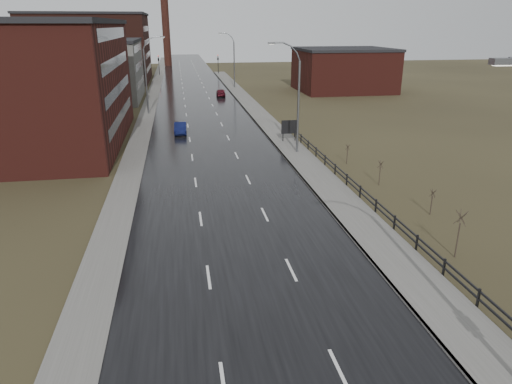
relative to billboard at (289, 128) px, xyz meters
name	(u,v)px	position (x,y,z in m)	size (l,w,h in m)	color
road	(202,114)	(-9.10, 19.19, -1.71)	(14.00, 300.00, 0.06)	black
sidewalk_right	(297,155)	(-0.50, -5.81, -1.65)	(3.20, 180.00, 0.18)	#595651
curb_right	(283,156)	(-2.02, -5.81, -1.65)	(0.16, 180.00, 0.18)	slate
sidewalk_left	(147,116)	(-17.30, 19.19, -1.68)	(2.40, 260.00, 0.12)	#595651
warehouse_near	(15,84)	(-30.09, 4.19, 5.02)	(22.44, 28.56, 13.50)	#471914
warehouse_mid	(94,70)	(-27.09, 37.19, 3.52)	(16.32, 20.40, 10.50)	slate
warehouse_far	(91,48)	(-32.09, 67.19, 6.02)	(26.52, 24.48, 15.50)	#331611
building_right	(343,70)	(21.20, 41.19, 2.52)	(18.36, 16.32, 8.50)	#471914
smokestack	(165,16)	(-15.10, 109.19, 13.76)	(2.70, 2.70, 30.70)	#331611
streetlight_right_mid	(296,98)	(-0.60, -4.81, 4.10)	(3.36, 0.28, 11.35)	slate
streetlight_left	(148,75)	(-16.80, 21.19, 4.10)	(3.36, 0.28, 11.35)	slate
streetlight_right_far	(233,60)	(-0.60, 49.19, 4.10)	(3.36, 0.28, 11.35)	slate
guardrail	(380,208)	(1.20, -22.49, -1.03)	(0.10, 53.05, 1.10)	black
shrub_c	(459,233)	(3.12, -28.87, -0.16)	(0.70, 0.74, 2.97)	#382D23
shrub_d	(432,201)	(5.03, -22.67, -0.72)	(0.46, 0.48, 1.92)	#382D23
shrub_e	(380,172)	(4.09, -15.91, -0.60)	(0.51, 0.54, 2.14)	#382D23
shrub_f	(347,153)	(3.59, -9.39, -0.70)	(0.47, 0.49, 1.96)	#382D23
billboard	(289,128)	(0.00, 0.00, 0.00)	(1.92, 0.17, 2.61)	black
traffic_light_left	(158,58)	(-17.10, 79.19, 2.86)	(0.58, 2.73, 5.30)	black
traffic_light_right	(218,57)	(-1.10, 79.19, 2.86)	(0.58, 2.73, 5.30)	black
car_near	(180,128)	(-12.41, 6.60, -1.05)	(1.47, 4.22, 1.39)	#0C123F
car_far	(221,93)	(-4.40, 37.39, -1.02)	(1.70, 4.22, 1.44)	#460B15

